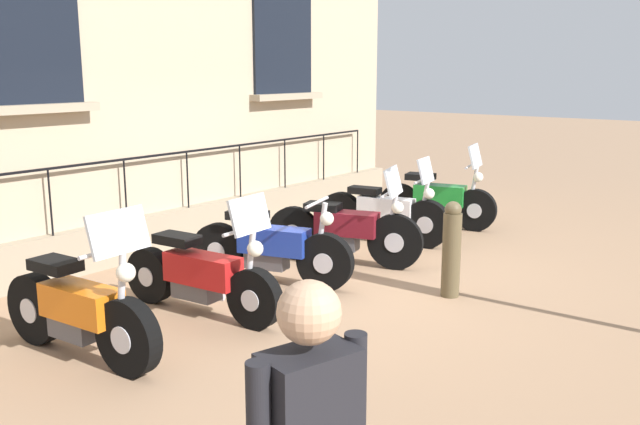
{
  "coord_description": "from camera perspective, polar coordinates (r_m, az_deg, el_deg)",
  "views": [
    {
      "loc": [
        4.79,
        -6.47,
        2.52
      ],
      "look_at": [
        -0.19,
        0.0,
        0.8
      ],
      "focal_mm": 38.43,
      "sensor_mm": 36.0,
      "label": 1
    }
  ],
  "objects": [
    {
      "name": "ground_plane",
      "position": [
        8.44,
        1.01,
        -5.48
      ],
      "size": [
        60.0,
        60.0,
        0.0
      ],
      "primitive_type": "plane",
      "color": "#9E7A5B"
    },
    {
      "name": "motorcycle_green",
      "position": [
        11.19,
        9.81,
        1.01
      ],
      "size": [
        1.9,
        0.77,
        1.37
      ],
      "color": "black",
      "rests_on": "ground_plane"
    },
    {
      "name": "motorcycle_maroon",
      "position": [
        8.93,
        2.11,
        -1.47
      ],
      "size": [
        2.05,
        0.88,
        1.31
      ],
      "color": "black",
      "rests_on": "ground_plane"
    },
    {
      "name": "motorcycle_white",
      "position": [
        10.1,
        5.34,
        -0.15
      ],
      "size": [
        2.05,
        0.63,
        1.29
      ],
      "color": "black",
      "rests_on": "ground_plane"
    },
    {
      "name": "bollard",
      "position": [
        7.78,
        10.9,
        -3.0
      ],
      "size": [
        0.21,
        0.21,
        1.09
      ],
      "color": "brown",
      "rests_on": "ground_plane"
    },
    {
      "name": "motorcycle_blue",
      "position": [
        8.15,
        -4.09,
        -3.07
      ],
      "size": [
        2.03,
        0.83,
        1.05
      ],
      "color": "black",
      "rests_on": "ground_plane"
    },
    {
      "name": "motorcycle_orange",
      "position": [
        6.41,
        -19.32,
        -7.82
      ],
      "size": [
        1.94,
        0.7,
        1.41
      ],
      "color": "black",
      "rests_on": "ground_plane"
    },
    {
      "name": "motorcycle_red",
      "position": [
        7.2,
        -9.83,
        -5.28
      ],
      "size": [
        2.06,
        0.65,
        1.32
      ],
      "color": "black",
      "rests_on": "ground_plane"
    }
  ]
}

